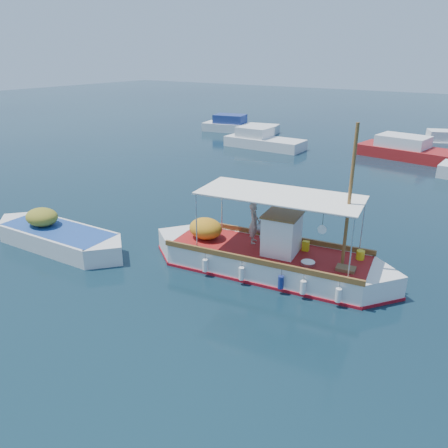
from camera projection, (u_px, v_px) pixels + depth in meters
The scene contains 6 objects.
ground at pixel (241, 275), 15.36m from camera, with size 160.00×160.00×0.00m, color black.
fishing_caique at pixel (267, 258), 15.46m from camera, with size 9.09×3.37×5.60m.
dinghy at pixel (58, 238), 17.51m from camera, with size 6.81×2.17×1.66m.
bg_boat_nw at pixel (263, 142), 35.39m from camera, with size 6.45×2.45×1.80m.
bg_boat_n at pixel (416, 153), 31.51m from camera, with size 8.90×4.05×1.80m.
bg_boat_far_w at pixel (238, 127), 42.34m from camera, with size 7.57×3.69×1.80m.
Camera 1 is at (7.05, -11.66, 7.33)m, focal length 35.00 mm.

